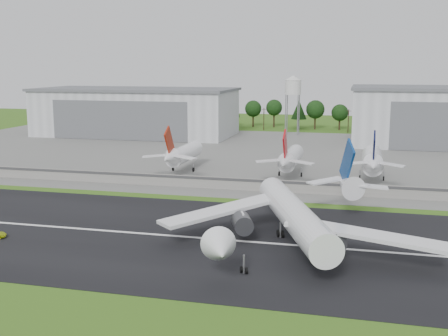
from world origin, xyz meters
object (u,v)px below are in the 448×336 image
(parked_jet_red_a, at_px, (182,154))
(parked_jet_navy, at_px, (373,161))
(main_airliner, at_px, (293,222))
(parked_jet_red_b, at_px, (290,159))

(parked_jet_red_a, distance_m, parked_jet_navy, 60.01)
(main_airliner, relative_size, parked_jet_red_a, 1.84)
(parked_jet_red_b, bearing_deg, parked_jet_red_a, 179.98)
(main_airliner, relative_size, parked_jet_navy, 1.84)
(main_airliner, distance_m, parked_jet_navy, 68.78)
(main_airliner, height_order, parked_jet_navy, main_airliner)
(main_airliner, xyz_separation_m, parked_jet_red_b, (-9.25, 66.93, 1.05))
(parked_jet_red_a, bearing_deg, parked_jet_red_b, -0.02)
(parked_jet_red_b, relative_size, parked_jet_navy, 1.00)
(parked_jet_red_b, height_order, parked_jet_navy, parked_jet_navy)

